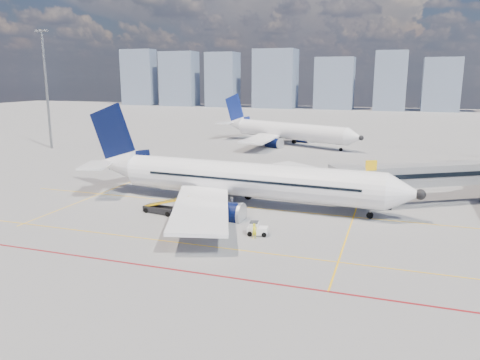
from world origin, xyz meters
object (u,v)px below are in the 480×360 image
at_px(main_aircraft, 235,179).
at_px(ramp_worker, 254,231).
at_px(second_aircraft, 285,131).
at_px(cargo_dolly, 201,217).
at_px(belt_loader, 161,208).
at_px(baggage_tug, 257,229).

distance_m(main_aircraft, ramp_worker, 13.35).
bearing_deg(ramp_worker, second_aircraft, 47.11).
relative_size(cargo_dolly, belt_loader, 0.65).
height_order(baggage_tug, cargo_dolly, cargo_dolly).
relative_size(belt_loader, ramp_worker, 3.95).
distance_m(baggage_tug, belt_loader, 13.36).
bearing_deg(second_aircraft, baggage_tug, -54.62).
xyz_separation_m(cargo_dolly, belt_loader, (-6.36, 3.14, -0.49)).
distance_m(second_aircraft, ramp_worker, 66.43).
distance_m(main_aircraft, second_aircraft, 53.99).
distance_m(second_aircraft, belt_loader, 60.41).
bearing_deg(cargo_dolly, second_aircraft, 105.49).
relative_size(second_aircraft, belt_loader, 6.21).
bearing_deg(second_aircraft, belt_loader, -65.96).
distance_m(second_aircraft, cargo_dolly, 63.78).
bearing_deg(baggage_tug, second_aircraft, 92.39).
xyz_separation_m(belt_loader, ramp_worker, (12.90, -4.89, 0.14)).
bearing_deg(baggage_tug, main_aircraft, 111.49).
distance_m(baggage_tug, ramp_worker, 1.08).
xyz_separation_m(main_aircraft, baggage_tug, (6.04, -10.53, -2.54)).
relative_size(main_aircraft, cargo_dolly, 11.11).
bearing_deg(ramp_worker, cargo_dolly, 111.43).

